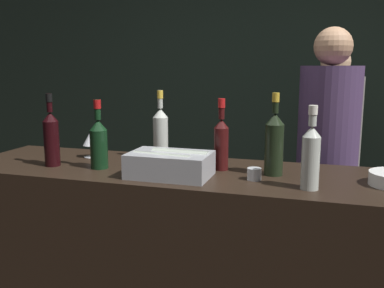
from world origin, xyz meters
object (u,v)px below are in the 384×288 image
white_wine_bottle (311,154)px  rose_wine_bottle (161,132)px  ice_bin_with_bottles (170,163)px  red_wine_bottle_black_foil (51,137)px  candle_votive (254,174)px  person_blond_tee (331,148)px  champagne_bottle (274,142)px  red_wine_bottle_tall (221,141)px  person_in_hoodie (327,161)px  red_wine_bottle_burgundy (99,141)px  wine_glass (91,139)px

white_wine_bottle → rose_wine_bottle: 0.84m
ice_bin_with_bottles → red_wine_bottle_black_foil: size_ratio=1.01×
candle_votive → person_blond_tee: bearing=77.1°
champagne_bottle → red_wine_bottle_black_foil: bearing=-172.7°
ice_bin_with_bottles → red_wine_bottle_tall: (0.18, 0.19, 0.08)m
candle_votive → red_wine_bottle_tall: size_ratio=0.18×
champagne_bottle → person_in_hoodie: 0.69m
red_wine_bottle_burgundy → person_blond_tee: (1.08, 1.48, -0.24)m
champagne_bottle → red_wine_bottle_tall: bearing=173.8°
white_wine_bottle → person_in_hoodie: (0.07, 0.81, -0.19)m
candle_votive → rose_wine_bottle: size_ratio=0.17×
red_wine_bottle_black_foil → rose_wine_bottle: (0.46, 0.29, 0.00)m
wine_glass → rose_wine_bottle: bearing=8.6°
white_wine_bottle → red_wine_bottle_tall: red_wine_bottle_tall is taller
red_wine_bottle_tall → person_in_hoodie: person_in_hoodie is taller
ice_bin_with_bottles → white_wine_bottle: bearing=-2.2°
red_wine_bottle_black_foil → rose_wine_bottle: rose_wine_bottle is taller
rose_wine_bottle → champagne_bottle: bearing=-14.2°
person_blond_tee → person_in_hoodie: bearing=49.4°
red_wine_bottle_burgundy → white_wine_bottle: white_wine_bottle is taller
rose_wine_bottle → champagne_bottle: champagne_bottle is taller
person_in_hoodie → person_blond_tee: person_in_hoodie is taller
red_wine_bottle_black_foil → white_wine_bottle: 1.23m
champagne_bottle → wine_glass: bearing=174.5°
ice_bin_with_bottles → champagne_bottle: 0.47m
ice_bin_with_bottles → white_wine_bottle: size_ratio=1.07×
white_wine_bottle → wine_glass: bearing=166.2°
rose_wine_bottle → person_blond_tee: (0.87, 1.21, -0.26)m
rose_wine_bottle → red_wine_bottle_tall: rose_wine_bottle is taller
red_wine_bottle_black_foil → person_in_hoodie: size_ratio=0.21×
candle_votive → person_in_hoodie: 0.80m
candle_votive → champagne_bottle: (0.07, 0.11, 0.12)m
white_wine_bottle → person_blond_tee: size_ratio=0.21×
person_blond_tee → red_wine_bottle_tall: bearing=30.7°
wine_glass → red_wine_bottle_black_foil: (-0.08, -0.23, 0.05)m
wine_glass → red_wine_bottle_burgundy: 0.27m
white_wine_bottle → person_blond_tee: 1.57m
ice_bin_with_bottles → red_wine_bottle_burgundy: bearing=172.8°
ice_bin_with_bottles → candle_votive: 0.37m
wine_glass → person_in_hoodie: 1.33m
red_wine_bottle_burgundy → person_in_hoodie: size_ratio=0.19×
rose_wine_bottle → person_in_hoodie: bearing=29.2°
red_wine_bottle_burgundy → person_blond_tee: person_blond_tee is taller
ice_bin_with_bottles → person_blond_tee: (0.70, 1.52, -0.17)m
red_wine_bottle_black_foil → person_blond_tee: size_ratio=0.22×
candle_votive → red_wine_bottle_tall: bearing=142.2°
candle_votive → person_blond_tee: (0.34, 1.47, -0.14)m
rose_wine_bottle → champagne_bottle: 0.62m
wine_glass → white_wine_bottle: white_wine_bottle is taller
wine_glass → person_in_hoodie: size_ratio=0.08×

